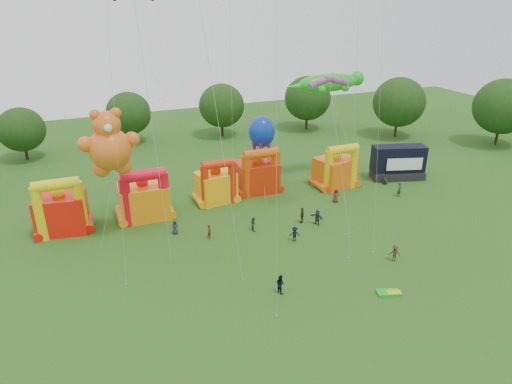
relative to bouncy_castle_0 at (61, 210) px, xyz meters
name	(u,v)px	position (x,y,z in m)	size (l,w,h in m)	color
ground	(351,341)	(19.97, -27.14, -2.53)	(160.00, 160.00, 0.00)	#2C5217
tree_ring	(339,271)	(18.78, -26.53, 3.72)	(123.90, 126.01, 12.07)	#352314
bouncy_castle_0	(61,210)	(0.00, 0.00, 0.00)	(5.81, 4.93, 6.69)	red
bouncy_castle_1	(144,198)	(9.01, 0.03, -0.10)	(5.76, 4.69, 6.45)	orange
bouncy_castle_2	(216,185)	(18.20, 1.15, -0.26)	(4.99, 4.22, 5.94)	#FFAB0D
bouncy_castle_3	(257,175)	(24.23, 2.21, -0.14)	(5.47, 4.47, 6.31)	red
bouncy_castle_4	(336,170)	(34.91, -0.07, -0.17)	(5.84, 5.10, 6.22)	#F6600D
stage_trailer	(398,163)	(44.57, -0.90, -0.21)	(7.85, 4.80, 4.83)	black
teddy_bear_kite	(109,160)	(5.48, -4.01, 6.45)	(6.04, 4.29, 14.30)	orange
gecko_kite	(342,125)	(36.37, 1.66, 5.48)	(11.85, 7.92, 14.77)	green
octopus_kite	(263,157)	(25.42, 3.28, 1.88)	(4.08, 8.47, 9.53)	#0B2FA9
parafoil_kites	(228,130)	(15.60, -11.75, 10.59)	(23.80, 13.18, 28.51)	red
diamond_kites	(279,90)	(20.27, -12.59, 13.98)	(26.84, 21.69, 37.75)	red
folded_kite_bundle	(389,293)	(26.39, -23.33, -2.40)	(2.21, 1.57, 0.31)	green
spectator_0	(175,227)	(11.33, -5.37, -1.71)	(0.81, 0.52, 1.65)	#2B263F
spectator_1	(209,232)	(14.56, -7.73, -1.70)	(0.61, 0.40, 1.66)	#531C17
spectator_2	(253,224)	(19.65, -7.81, -1.74)	(0.78, 0.60, 1.60)	#1C4734
spectator_3	(295,234)	(22.83, -11.72, -1.68)	(1.10, 0.63, 1.70)	black
spectator_4	(302,215)	(25.53, -8.21, -1.56)	(1.14, 0.47, 1.95)	#3E3319
spectator_5	(317,217)	(26.95, -9.25, -1.63)	(1.67, 0.53, 1.81)	#282842
spectator_6	(336,196)	(32.09, -4.81, -1.61)	(0.90, 0.59, 1.85)	maroon
spectator_7	(399,190)	(40.74, -6.34, -1.57)	(0.70, 0.46, 1.93)	#1A4130
spectator_8	(280,284)	(17.56, -19.45, -1.65)	(0.86, 0.67, 1.78)	black
spectator_9	(395,253)	(30.25, -18.97, -1.65)	(1.14, 0.65, 1.76)	#3F2A19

